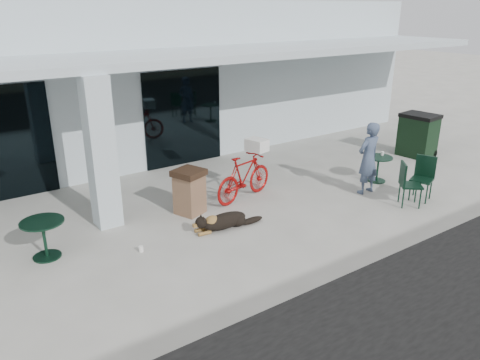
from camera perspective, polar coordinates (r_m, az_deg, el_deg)
ground at (r=9.06m, az=-1.59°, el=-8.19°), size 80.00×80.00×0.00m
building at (r=15.91m, az=-19.11°, el=11.82°), size 22.00×7.00×4.50m
storefront_glass_right at (r=13.50m, az=-6.92°, el=7.51°), size 2.40×0.06×2.70m
column at (r=9.80m, az=-16.58°, el=3.12°), size 0.50×0.50×3.12m
overhang at (r=11.20m, az=-12.25°, el=14.22°), size 22.00×2.80×0.18m
bicycle at (r=11.03m, az=0.52°, el=0.36°), size 1.90×0.93×1.10m
laundry_basket at (r=11.14m, az=2.06°, el=4.30°), size 0.47×0.56×0.29m
dog at (r=9.69m, az=-1.84°, el=-4.89°), size 1.19×0.50×0.39m
cup_near_dog at (r=9.07m, az=-11.97°, el=-8.22°), size 0.11×0.11×0.11m
cafe_table_near at (r=9.26m, az=-22.72°, el=-6.69°), size 0.85×0.85×0.73m
cafe_table_far at (r=12.75m, az=16.43°, el=1.29°), size 0.92×0.92×0.67m
cafe_chair_far_a at (r=11.36m, az=20.12°, el=-0.53°), size 0.69×0.68×1.03m
cafe_chair_far_b at (r=11.80m, az=21.29°, el=0.12°), size 0.65×0.62×1.04m
person at (r=11.72m, az=15.37°, el=2.57°), size 0.66×0.44×1.77m
cup_on_table at (r=12.79m, az=16.96°, el=3.13°), size 0.10×0.10×0.11m
trash_receptacle at (r=10.34m, az=-6.18°, el=-1.43°), size 0.77×0.77×1.02m
wheeled_bin at (r=15.27m, az=20.87°, el=5.13°), size 0.92×1.11×1.31m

